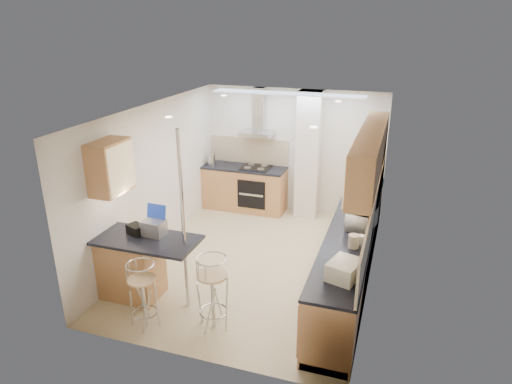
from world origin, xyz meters
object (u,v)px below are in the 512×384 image
(microwave, at_px, (362,219))
(bar_stool_near, at_px, (143,295))
(laptop, at_px, (154,228))
(bar_stool_end, at_px, (213,293))
(bread_bin, at_px, (344,270))

(microwave, distance_m, bar_stool_near, 3.18)
(laptop, height_order, bar_stool_end, laptop)
(bar_stool_end, bearing_deg, bread_bin, -48.11)
(bar_stool_near, bearing_deg, bar_stool_end, 21.18)
(microwave, height_order, laptop, microwave)
(microwave, relative_size, laptop, 1.65)
(bar_stool_end, xyz_separation_m, bread_bin, (1.59, 0.18, 0.52))
(bar_stool_end, relative_size, bread_bin, 2.47)
(microwave, height_order, bread_bin, microwave)
(bar_stool_near, height_order, bread_bin, bread_bin)
(laptop, xyz_separation_m, bread_bin, (2.65, -0.28, -0.02))
(microwave, distance_m, bread_bin, 1.45)
(bar_stool_near, distance_m, bread_bin, 2.54)
(laptop, bearing_deg, microwave, 26.88)
(bar_stool_end, distance_m, bread_bin, 1.68)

